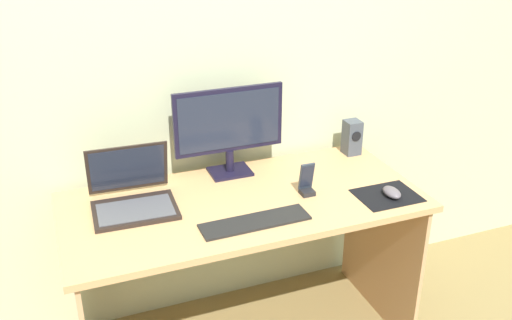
{
  "coord_description": "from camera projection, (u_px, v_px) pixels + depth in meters",
  "views": [
    {
      "loc": [
        -0.68,
        -1.92,
        1.87
      ],
      "look_at": [
        0.05,
        -0.02,
        0.92
      ],
      "focal_mm": 40.25,
      "sensor_mm": 36.0,
      "label": 1
    }
  ],
  "objects": [
    {
      "name": "monitor",
      "position": [
        229.0,
        126.0,
        2.45
      ],
      "size": [
        0.48,
        0.14,
        0.39
      ],
      "color": "black",
      "rests_on": "desk"
    },
    {
      "name": "keyboard_external",
      "position": [
        255.0,
        222.0,
        2.15
      ],
      "size": [
        0.42,
        0.12,
        0.01
      ],
      "primitive_type": "cube",
      "rotation": [
        0.0,
        0.0,
        0.02
      ],
      "color": "black",
      "rests_on": "desk"
    },
    {
      "name": "mouse",
      "position": [
        392.0,
        192.0,
        2.33
      ],
      "size": [
        0.06,
        0.1,
        0.04
      ],
      "primitive_type": "ellipsoid",
      "rotation": [
        0.0,
        0.0,
        -0.04
      ],
      "color": "#564D54",
      "rests_on": "mousepad"
    },
    {
      "name": "desk",
      "position": [
        244.0,
        232.0,
        2.39
      ],
      "size": [
        1.45,
        0.67,
        0.75
      ],
      "color": "tan",
      "rests_on": "ground_plane"
    },
    {
      "name": "laptop",
      "position": [
        133.0,
        196.0,
        2.25
      ],
      "size": [
        0.33,
        0.31,
        0.23
      ],
      "color": "black",
      "rests_on": "desk"
    },
    {
      "name": "mousepad",
      "position": [
        387.0,
        195.0,
        2.35
      ],
      "size": [
        0.25,
        0.2,
        0.0
      ],
      "primitive_type": "cube",
      "color": "black",
      "rests_on": "desk"
    },
    {
      "name": "speaker_right",
      "position": [
        352.0,
        137.0,
        2.7
      ],
      "size": [
        0.07,
        0.08,
        0.16
      ],
      "color": "#3C424B",
      "rests_on": "desk"
    },
    {
      "name": "wall_back",
      "position": [
        211.0,
        54.0,
        2.44
      ],
      "size": [
        6.0,
        0.04,
        2.5
      ],
      "primitive_type": "cube",
      "color": "#B3B790",
      "rests_on": "ground_plane"
    },
    {
      "name": "phone_in_dock",
      "position": [
        307.0,
        183.0,
        2.35
      ],
      "size": [
        0.06,
        0.05,
        0.14
      ],
      "color": "black",
      "rests_on": "desk"
    }
  ]
}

